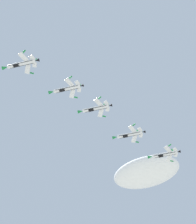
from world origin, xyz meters
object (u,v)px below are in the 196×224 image
object	(u,v)px
fighter_jet_right_outer	(164,154)
fighter_jet_left_wing	(66,89)
fighter_jet_lead	(21,64)
fighter_jet_right_wing	(95,108)
fighter_jet_left_outer	(129,135)

from	to	relation	value
fighter_jet_right_outer	fighter_jet_left_wing	bearing A→B (deg)	138.48
fighter_jet_right_outer	fighter_jet_lead	bearing A→B (deg)	138.06
fighter_jet_right_wing	fighter_jet_right_outer	bearing A→B (deg)	-41.58
fighter_jet_left_wing	fighter_jet_right_outer	world-z (taller)	fighter_jet_left_wing
fighter_jet_left_wing	fighter_jet_left_outer	xyz separation A→B (m)	(19.66, 31.10, -0.95)
fighter_jet_left_outer	fighter_jet_right_outer	size ratio (longest dim) A/B	1.00
fighter_jet_left_wing	fighter_jet_right_outer	distance (m)	56.91
fighter_jet_right_wing	fighter_jet_left_wing	bearing A→B (deg)	138.63
fighter_jet_lead	fighter_jet_left_outer	xyz separation A→B (m)	(32.58, 48.34, 1.74)
fighter_jet_right_wing	fighter_jet_left_outer	distance (m)	21.24
fighter_jet_lead	fighter_jet_left_wing	world-z (taller)	fighter_jet_left_wing
fighter_jet_right_wing	fighter_jet_right_outer	world-z (taller)	fighter_jet_right_wing
fighter_jet_right_wing	fighter_jet_left_outer	world-z (taller)	fighter_jet_left_outer
fighter_jet_left_outer	fighter_jet_right_outer	xyz separation A→B (m)	(13.21, 15.28, -1.70)
fighter_jet_left_outer	fighter_jet_right_outer	distance (m)	20.27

